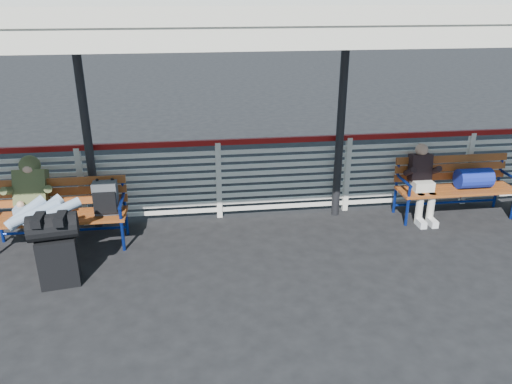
{
  "coord_description": "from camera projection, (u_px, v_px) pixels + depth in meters",
  "views": [
    {
      "loc": [
        -0.38,
        -5.15,
        3.29
      ],
      "look_at": [
        0.45,
        1.0,
        0.75
      ],
      "focal_mm": 35.0,
      "sensor_mm": 36.0,
      "label": 1
    }
  ],
  "objects": [
    {
      "name": "fence",
      "position": [
        219.0,
        177.0,
        7.51
      ],
      "size": [
        12.08,
        0.08,
        1.24
      ],
      "color": "silver",
      "rests_on": "ground"
    },
    {
      "name": "luggage_stack",
      "position": [
        56.0,
        247.0,
        5.8
      ],
      "size": [
        0.59,
        0.39,
        0.92
      ],
      "rotation": [
        0.0,
        0.0,
        0.15
      ],
      "color": "black",
      "rests_on": "ground"
    },
    {
      "name": "ground",
      "position": [
        230.0,
        283.0,
        6.01
      ],
      "size": [
        60.0,
        60.0,
        0.0
      ],
      "primitive_type": "plane",
      "color": "black",
      "rests_on": "ground"
    },
    {
      "name": "bench_left",
      "position": [
        72.0,
        205.0,
        6.72
      ],
      "size": [
        1.8,
        0.56,
        0.92
      ],
      "color": "#91511C",
      "rests_on": "ground"
    },
    {
      "name": "companion_person",
      "position": [
        422.0,
        181.0,
        7.51
      ],
      "size": [
        0.32,
        0.66,
        1.15
      ],
      "color": "beige",
      "rests_on": "ground"
    },
    {
      "name": "traveler_man",
      "position": [
        38.0,
        206.0,
        6.3
      ],
      "size": [
        0.94,
        1.64,
        0.77
      ],
      "color": "#95A7C8",
      "rests_on": "ground"
    },
    {
      "name": "bench_right",
      "position": [
        462.0,
        180.0,
        7.61
      ],
      "size": [
        1.8,
        0.56,
        0.92
      ],
      "color": "#91511C",
      "rests_on": "ground"
    },
    {
      "name": "canopy",
      "position": [
        218.0,
        12.0,
        5.66
      ],
      "size": [
        12.6,
        3.6,
        3.16
      ],
      "color": "silver",
      "rests_on": "ground"
    }
  ]
}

